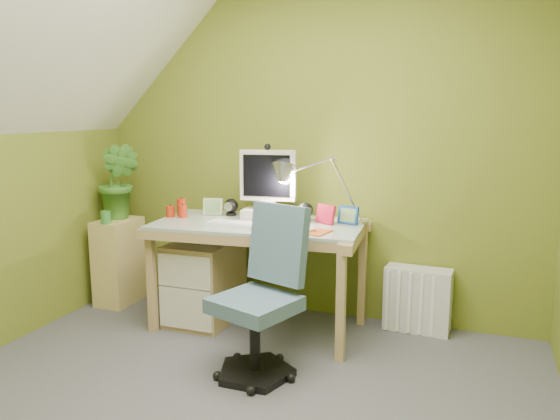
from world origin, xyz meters
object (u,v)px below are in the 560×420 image
(side_ledge, at_px, (119,261))
(potted_plant, at_px, (119,181))
(task_chair, at_px, (255,304))
(radiator, at_px, (418,300))
(desk_lamp, at_px, (333,174))
(desk, at_px, (259,276))
(monitor, at_px, (268,180))

(side_ledge, relative_size, potted_plant, 1.13)
(task_chair, bearing_deg, radiator, 70.79)
(desk_lamp, xyz_separation_m, radiator, (0.55, 0.14, -0.83))
(desk, height_order, radiator, desk)
(monitor, xyz_separation_m, potted_plant, (-1.18, -0.03, -0.06))
(potted_plant, xyz_separation_m, radiator, (2.18, 0.17, -0.71))
(desk_lamp, bearing_deg, desk, -168.97)
(potted_plant, bearing_deg, monitor, 1.59)
(desk, height_order, potted_plant, potted_plant)
(desk_lamp, height_order, potted_plant, desk_lamp)
(desk, relative_size, side_ledge, 2.10)
(side_ledge, distance_m, task_chair, 1.60)
(monitor, bearing_deg, radiator, -0.71)
(desk, bearing_deg, task_chair, -73.79)
(task_chair, relative_size, radiator, 1.95)
(monitor, bearing_deg, desk_lamp, -8.66)
(monitor, distance_m, desk_lamp, 0.45)
(desk_lamp, relative_size, potted_plant, 1.12)
(desk, distance_m, radiator, 1.06)
(side_ledge, bearing_deg, desk, -4.70)
(desk, distance_m, desk_lamp, 0.83)
(desk_lamp, bearing_deg, monitor, 169.23)
(desk_lamp, distance_m, potted_plant, 1.64)
(desk, height_order, task_chair, task_chair)
(radiator, bearing_deg, potted_plant, -172.04)
(desk, height_order, monitor, monitor)
(side_ledge, relative_size, task_chair, 0.77)
(desk_lamp, relative_size, radiator, 1.48)
(desk_lamp, distance_m, task_chair, 1.05)
(monitor, xyz_separation_m, task_chair, (0.24, -0.82, -0.57))
(side_ledge, height_order, task_chair, task_chair)
(desk, bearing_deg, desk_lamp, 17.28)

